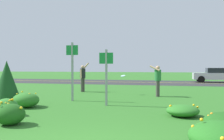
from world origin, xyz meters
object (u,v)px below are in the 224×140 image
sign_post_near_path (72,66)px  person_catcher_green_shirt (158,78)px  frisbee_pale_blue (123,76)px  car_silver_center_left (217,75)px  sign_post_by_roadside (106,71)px  person_thrower_dark_shirt (83,76)px

sign_post_near_path → person_catcher_green_shirt: sign_post_near_path is taller
sign_post_near_path → frisbee_pale_blue: 3.54m
person_catcher_green_shirt → car_silver_center_left: bearing=68.4°
sign_post_near_path → sign_post_by_roadside: size_ratio=1.18×
sign_post_by_roadside → sign_post_near_path: bearing=152.9°
person_thrower_dark_shirt → frisbee_pale_blue: (2.71, -0.92, 0.05)m
person_catcher_green_shirt → car_silver_center_left: 14.23m
sign_post_near_path → person_catcher_green_shirt: 4.53m
sign_post_by_roadside → car_silver_center_left: bearing=67.0°
sign_post_near_path → frisbee_pale_blue: bearing=59.7°
frisbee_pale_blue → car_silver_center_left: bearing=60.6°
sign_post_by_roadside → frisbee_pale_blue: size_ratio=8.46×
person_thrower_dark_shirt → frisbee_pale_blue: person_thrower_dark_shirt is taller
frisbee_pale_blue → car_silver_center_left: (7.17, 12.75, -0.30)m
frisbee_pale_blue → car_silver_center_left: size_ratio=0.06×
person_thrower_dark_shirt → car_silver_center_left: size_ratio=0.40×
sign_post_near_path → person_catcher_green_shirt: (3.69, 2.54, -0.64)m
frisbee_pale_blue → person_catcher_green_shirt: bearing=-13.8°
person_thrower_dark_shirt → person_catcher_green_shirt: size_ratio=1.11×
person_thrower_dark_shirt → frisbee_pale_blue: 2.86m
sign_post_near_path → frisbee_pale_blue: size_ratio=10.02×
sign_post_by_roadside → person_thrower_dark_shirt: 5.62m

